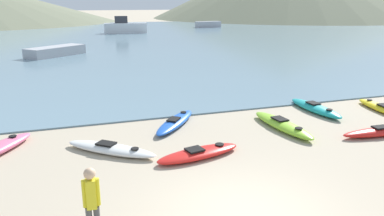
{
  "coord_description": "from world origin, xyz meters",
  "views": [
    {
      "loc": [
        -3.3,
        -6.23,
        4.41
      ],
      "look_at": [
        1.09,
        6.75,
        0.5
      ],
      "focal_mm": 35.0,
      "sensor_mm": 36.0,
      "label": 1
    }
  ],
  "objects_px": {
    "kayak_on_sand_7": "(175,122)",
    "person_near_foreground": "(92,202)",
    "kayak_on_sand_4": "(315,108)",
    "moored_boat_2": "(125,27)",
    "kayak_on_sand_1": "(282,125)",
    "moored_boat_1": "(56,51)",
    "kayak_on_sand_6": "(381,108)",
    "kayak_on_sand_0": "(199,153)",
    "kayak_on_sand_3": "(111,149)",
    "moored_boat_3": "(208,24)"
  },
  "relations": [
    {
      "from": "kayak_on_sand_7",
      "to": "person_near_foreground",
      "type": "height_order",
      "value": "person_near_foreground"
    },
    {
      "from": "kayak_on_sand_4",
      "to": "moored_boat_2",
      "type": "xyz_separation_m",
      "value": [
        -1.22,
        42.05,
        0.73
      ]
    },
    {
      "from": "kayak_on_sand_1",
      "to": "moored_boat_1",
      "type": "bearing_deg",
      "value": 109.64
    },
    {
      "from": "kayak_on_sand_4",
      "to": "person_near_foreground",
      "type": "xyz_separation_m",
      "value": [
        -9.4,
        -6.14,
        0.74
      ]
    },
    {
      "from": "kayak_on_sand_6",
      "to": "person_near_foreground",
      "type": "bearing_deg",
      "value": -156.19
    },
    {
      "from": "kayak_on_sand_0",
      "to": "kayak_on_sand_6",
      "type": "height_order",
      "value": "kayak_on_sand_6"
    },
    {
      "from": "kayak_on_sand_3",
      "to": "kayak_on_sand_4",
      "type": "distance_m",
      "value": 8.75
    },
    {
      "from": "kayak_on_sand_1",
      "to": "moored_boat_3",
      "type": "bearing_deg",
      "value": 71.77
    },
    {
      "from": "moored_boat_2",
      "to": "kayak_on_sand_3",
      "type": "bearing_deg",
      "value": -99.53
    },
    {
      "from": "kayak_on_sand_4",
      "to": "kayak_on_sand_7",
      "type": "height_order",
      "value": "kayak_on_sand_4"
    },
    {
      "from": "kayak_on_sand_3",
      "to": "person_near_foreground",
      "type": "xyz_separation_m",
      "value": [
        -0.82,
        -4.41,
        0.77
      ]
    },
    {
      "from": "kayak_on_sand_3",
      "to": "kayak_on_sand_6",
      "type": "xyz_separation_m",
      "value": [
        11.24,
        0.92,
        0.01
      ]
    },
    {
      "from": "kayak_on_sand_6",
      "to": "moored_boat_1",
      "type": "relative_size",
      "value": 0.6
    },
    {
      "from": "kayak_on_sand_7",
      "to": "person_near_foreground",
      "type": "xyz_separation_m",
      "value": [
        -3.4,
        -6.27,
        0.76
      ]
    },
    {
      "from": "kayak_on_sand_4",
      "to": "kayak_on_sand_7",
      "type": "relative_size",
      "value": 1.08
    },
    {
      "from": "kayak_on_sand_1",
      "to": "kayak_on_sand_0",
      "type": "bearing_deg",
      "value": -158.78
    },
    {
      "from": "moored_boat_3",
      "to": "person_near_foreground",
      "type": "bearing_deg",
      "value": -113.07
    },
    {
      "from": "moored_boat_1",
      "to": "moored_boat_2",
      "type": "relative_size",
      "value": 0.82
    },
    {
      "from": "kayak_on_sand_4",
      "to": "kayak_on_sand_6",
      "type": "bearing_deg",
      "value": -16.99
    },
    {
      "from": "kayak_on_sand_4",
      "to": "moored_boat_2",
      "type": "height_order",
      "value": "moored_boat_2"
    },
    {
      "from": "kayak_on_sand_3",
      "to": "kayak_on_sand_4",
      "type": "height_order",
      "value": "kayak_on_sand_4"
    },
    {
      "from": "moored_boat_1",
      "to": "kayak_on_sand_6",
      "type": "bearing_deg",
      "value": -58.74
    },
    {
      "from": "kayak_on_sand_0",
      "to": "moored_boat_2",
      "type": "xyz_separation_m",
      "value": [
        4.95,
        44.95,
        0.77
      ]
    },
    {
      "from": "kayak_on_sand_0",
      "to": "kayak_on_sand_3",
      "type": "xyz_separation_m",
      "value": [
        -2.4,
        1.17,
        0.0
      ]
    },
    {
      "from": "kayak_on_sand_0",
      "to": "kayak_on_sand_3",
      "type": "distance_m",
      "value": 2.67
    },
    {
      "from": "kayak_on_sand_1",
      "to": "kayak_on_sand_4",
      "type": "height_order",
      "value": "kayak_on_sand_4"
    },
    {
      "from": "kayak_on_sand_7",
      "to": "moored_boat_1",
      "type": "distance_m",
      "value": 21.0
    },
    {
      "from": "kayak_on_sand_6",
      "to": "kayak_on_sand_7",
      "type": "distance_m",
      "value": 8.72
    },
    {
      "from": "kayak_on_sand_1",
      "to": "kayak_on_sand_6",
      "type": "distance_m",
      "value": 5.18
    },
    {
      "from": "kayak_on_sand_4",
      "to": "moored_boat_2",
      "type": "distance_m",
      "value": 42.08
    },
    {
      "from": "moored_boat_2",
      "to": "moored_boat_3",
      "type": "distance_m",
      "value": 17.42
    },
    {
      "from": "person_near_foreground",
      "to": "kayak_on_sand_4",
      "type": "bearing_deg",
      "value": 33.16
    },
    {
      "from": "kayak_on_sand_4",
      "to": "moored_boat_3",
      "type": "relative_size",
      "value": 0.67
    },
    {
      "from": "kayak_on_sand_7",
      "to": "moored_boat_2",
      "type": "xyz_separation_m",
      "value": [
        4.78,
        41.92,
        0.76
      ]
    },
    {
      "from": "kayak_on_sand_3",
      "to": "kayak_on_sand_7",
      "type": "bearing_deg",
      "value": 35.87
    },
    {
      "from": "person_near_foreground",
      "to": "kayak_on_sand_6",
      "type": "bearing_deg",
      "value": 23.81
    },
    {
      "from": "kayak_on_sand_0",
      "to": "kayak_on_sand_7",
      "type": "xyz_separation_m",
      "value": [
        0.17,
        3.03,
        0.01
      ]
    },
    {
      "from": "kayak_on_sand_0",
      "to": "kayak_on_sand_3",
      "type": "bearing_deg",
      "value": 154.03
    },
    {
      "from": "kayak_on_sand_1",
      "to": "kayak_on_sand_4",
      "type": "xyz_separation_m",
      "value": [
        2.47,
        1.47,
        0.0
      ]
    },
    {
      "from": "moored_boat_2",
      "to": "person_near_foreground",
      "type": "bearing_deg",
      "value": -99.63
    },
    {
      "from": "moored_boat_1",
      "to": "moored_boat_3",
      "type": "bearing_deg",
      "value": 49.58
    },
    {
      "from": "moored_boat_1",
      "to": "kayak_on_sand_1",
      "type": "bearing_deg",
      "value": -70.36
    },
    {
      "from": "person_near_foreground",
      "to": "moored_boat_2",
      "type": "height_order",
      "value": "moored_boat_2"
    },
    {
      "from": "kayak_on_sand_3",
      "to": "moored_boat_3",
      "type": "xyz_separation_m",
      "value": [
        22.98,
        51.48,
        0.44
      ]
    },
    {
      "from": "kayak_on_sand_6",
      "to": "person_near_foreground",
      "type": "height_order",
      "value": "person_near_foreground"
    },
    {
      "from": "kayak_on_sand_0",
      "to": "kayak_on_sand_3",
      "type": "relative_size",
      "value": 1.01
    },
    {
      "from": "kayak_on_sand_6",
      "to": "kayak_on_sand_7",
      "type": "bearing_deg",
      "value": 173.78
    },
    {
      "from": "kayak_on_sand_3",
      "to": "kayak_on_sand_4",
      "type": "relative_size",
      "value": 0.89
    },
    {
      "from": "kayak_on_sand_1",
      "to": "kayak_on_sand_7",
      "type": "height_order",
      "value": "kayak_on_sand_1"
    },
    {
      "from": "kayak_on_sand_7",
      "to": "kayak_on_sand_4",
      "type": "bearing_deg",
      "value": -1.24
    }
  ]
}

